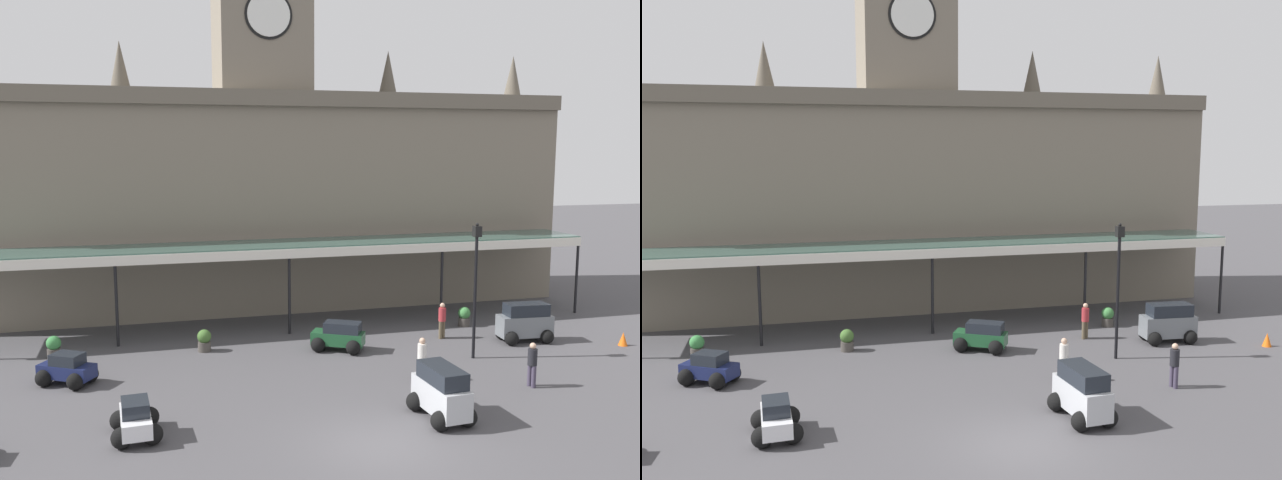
% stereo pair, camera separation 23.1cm
% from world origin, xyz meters
% --- Properties ---
extents(ground_plane, '(140.00, 140.00, 0.00)m').
position_xyz_m(ground_plane, '(0.00, 0.00, 0.00)').
color(ground_plane, '#49484B').
extents(station_building, '(32.88, 6.85, 18.74)m').
position_xyz_m(station_building, '(0.00, 19.36, 6.46)').
color(station_building, slate).
rests_on(station_building, ground).
extents(entrance_canopy, '(31.28, 3.26, 4.14)m').
position_xyz_m(entrance_canopy, '(-0.00, 13.72, 4.00)').
color(entrance_canopy, '#38564C').
rests_on(entrance_canopy, ground).
extents(car_white_sedan, '(1.60, 2.10, 1.19)m').
position_xyz_m(car_white_sedan, '(-6.99, 2.49, 0.50)').
color(car_white_sedan, silver).
rests_on(car_white_sedan, ground).
extents(car_silver_van, '(1.70, 2.46, 1.77)m').
position_xyz_m(car_silver_van, '(2.58, 1.37, 0.81)').
color(car_silver_van, '#B2B5BA').
rests_on(car_silver_van, ground).
extents(car_green_estate, '(2.43, 2.20, 1.27)m').
position_xyz_m(car_green_estate, '(1.50, 9.30, 0.56)').
color(car_green_estate, '#1E512D').
rests_on(car_green_estate, ground).
extents(car_grey_van, '(2.47, 1.73, 1.77)m').
position_xyz_m(car_grey_van, '(10.02, 8.41, 0.81)').
color(car_grey_van, slate).
rests_on(car_grey_van, ground).
extents(car_navy_sedan, '(2.25, 2.09, 1.19)m').
position_xyz_m(car_navy_sedan, '(-9.47, 7.91, 0.50)').
color(car_navy_sedan, '#19214C').
rests_on(car_navy_sedan, ground).
extents(pedestrian_crossing_forecourt, '(0.34, 0.34, 1.67)m').
position_xyz_m(pedestrian_crossing_forecourt, '(3.43, 4.85, 0.91)').
color(pedestrian_crossing_forecourt, black).
rests_on(pedestrian_crossing_forecourt, ground).
extents(pedestrian_beside_cars, '(0.34, 0.39, 1.67)m').
position_xyz_m(pedestrian_beside_cars, '(7.08, 3.20, 0.91)').
color(pedestrian_beside_cars, '#3F384C').
rests_on(pedestrian_beside_cars, ground).
extents(pedestrian_near_entrance, '(0.36, 0.34, 1.67)m').
position_xyz_m(pedestrian_near_entrance, '(6.62, 9.86, 0.91)').
color(pedestrian_near_entrance, brown).
rests_on(pedestrian_near_entrance, ground).
extents(victorian_lamppost, '(0.30, 0.30, 5.70)m').
position_xyz_m(victorian_lamppost, '(6.62, 6.82, 3.49)').
color(victorian_lamppost, black).
rests_on(victorian_lamppost, ground).
extents(traffic_cone, '(0.40, 0.40, 0.60)m').
position_xyz_m(traffic_cone, '(13.92, 6.71, 0.30)').
color(traffic_cone, orange).
rests_on(traffic_cone, ground).
extents(planter_by_canopy, '(0.60, 0.60, 0.96)m').
position_xyz_m(planter_by_canopy, '(8.60, 11.53, 0.49)').
color(planter_by_canopy, '#47423D').
rests_on(planter_by_canopy, ground).
extents(planter_forecourt_centre, '(0.60, 0.60, 0.96)m').
position_xyz_m(planter_forecourt_centre, '(-10.32, 11.34, 0.49)').
color(planter_forecourt_centre, '#47423D').
rests_on(planter_forecourt_centre, ground).
extents(planter_near_kerb, '(0.60, 0.60, 0.96)m').
position_xyz_m(planter_near_kerb, '(-4.16, 10.70, 0.49)').
color(planter_near_kerb, '#47423D').
rests_on(planter_near_kerb, ground).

